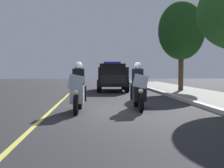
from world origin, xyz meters
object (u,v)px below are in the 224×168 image
object	(u,v)px
police_motorcycle_lead_right	(138,90)
police_suv	(112,76)
police_motorcycle_lead_left	(78,91)
tree_far_back	(181,31)

from	to	relation	value
police_motorcycle_lead_right	police_suv	distance (m)	9.57
police_motorcycle_lead_left	police_motorcycle_lead_right	distance (m)	2.20
police_suv	tree_far_back	bearing A→B (deg)	72.98
police_motorcycle_lead_left	police_suv	xyz separation A→B (m)	(-10.01, 1.85, 0.37)
tree_far_back	police_motorcycle_lead_left	bearing A→B (deg)	-36.29
police_motorcycle_lead_right	police_suv	world-z (taller)	police_suv
tree_far_back	police_suv	bearing A→B (deg)	-107.02
tree_far_back	police_motorcycle_lead_right	bearing A→B (deg)	-27.09
police_motorcycle_lead_left	police_motorcycle_lead_right	xyz separation A→B (m)	(-0.45, 2.15, 0.00)
police_motorcycle_lead_left	tree_far_back	size ratio (longest dim) A/B	0.36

